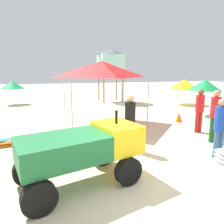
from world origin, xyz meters
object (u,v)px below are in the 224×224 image
Objects in this scene: lifeguard_tower at (110,63)px; lifeguard_near_right at (130,119)px; lifeguard_far_right at (200,108)px; beach_umbrella_mid at (205,85)px; lifeguard_near_center at (215,112)px; traffic_cone_far at (179,117)px; beach_umbrella_far at (12,85)px; beach_umbrella_left at (184,84)px; popup_canopy at (101,69)px; lifeguard_near_left at (220,125)px; utility_cart at (84,148)px.

lifeguard_near_right is at bearing -104.35° from lifeguard_tower.
lifeguard_far_right is 0.87× the size of beach_umbrella_mid.
lifeguard_near_center is 2.98m from traffic_cone_far.
lifeguard_tower is 2.11× the size of beach_umbrella_mid.
lifeguard_near_right is 0.98× the size of beach_umbrella_far.
popup_canopy is at bearing -153.86° from beach_umbrella_left.
beach_umbrella_mid is at bearing 51.90° from lifeguard_near_left.
lifeguard_tower is (-0.33, 10.52, 2.00)m from lifeguard_near_center.
traffic_cone_far is at bearing -157.75° from beach_umbrella_mid.
utility_cart is 1.56× the size of lifeguard_near_center.
traffic_cone_far is at bearing 78.59° from lifeguard_far_right.
lifeguard_near_center is 0.84× the size of beach_umbrella_left.
lifeguard_tower reaches higher than lifeguard_near_right.
lifeguard_tower reaches higher than traffic_cone_far.
lifeguard_tower is 8.91× the size of traffic_cone_far.
lifeguard_near_center is at bearing -127.75° from beach_umbrella_mid.
popup_canopy is (1.75, 5.05, 1.68)m from utility_cart.
utility_cart is at bearing -109.13° from popup_canopy.
lifeguard_tower is at bearing 145.30° from beach_umbrella_left.
popup_canopy reaches higher than lifeguard_near_center.
beach_umbrella_mid is at bearing 30.76° from lifeguard_near_right.
lifeguard_near_right is at bearing -149.24° from beach_umbrella_mid.
beach_umbrella_mid reaches higher than traffic_cone_far.
utility_cart is at bearing -76.47° from beach_umbrella_far.
lifeguard_near_left is 0.94× the size of lifeguard_near_center.
utility_cart is 5.93× the size of traffic_cone_far.
beach_umbrella_far is (-10.49, 7.57, -0.23)m from beach_umbrella_mid.
popup_canopy reaches higher than lifeguard_near_right.
beach_umbrella_mid is at bearing -64.95° from lifeguard_tower.
beach_umbrella_mid reaches higher than lifeguard_far_right.
lifeguard_far_right is at bearing -86.05° from lifeguard_tower.
popup_canopy is at bearing 88.55° from lifeguard_near_right.
utility_cart is 5.47m from lifeguard_far_right.
beach_umbrella_mid is (2.86, 3.70, 0.64)m from lifeguard_near_center.
beach_umbrella_far is 11.92m from traffic_cone_far.
lifeguard_near_center is at bearing -55.89° from beach_umbrella_far.
lifeguard_near_right is 0.41× the size of lifeguard_tower.
lifeguard_far_right is at bearing 25.23° from utility_cart.
beach_umbrella_far is at bearing 124.11° from lifeguard_near_center.
lifeguard_far_right is 9.67m from lifeguard_tower.
popup_canopy reaches higher than utility_cart.
lifeguard_near_left is (3.72, 0.13, 0.16)m from utility_cart.
utility_cart is at bearing -177.96° from lifeguard_near_left.
traffic_cone_far is at bearing 35.29° from lifeguard_near_right.
utility_cart is 1.32× the size of beach_umbrella_left.
lifeguard_near_center reaches higher than beach_umbrella_far.
utility_cart is at bearing -165.01° from lifeguard_near_center.
lifeguard_near_center reaches higher than lifeguard_near_left.
lifeguard_tower is at bearing 91.78° from lifeguard_near_center.
beach_umbrella_far is (-3.01, 12.51, 0.65)m from utility_cart.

